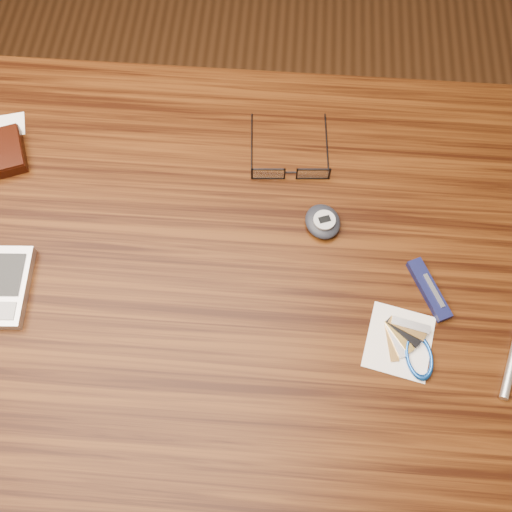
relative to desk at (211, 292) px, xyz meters
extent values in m
plane|color=#472814|center=(0.00, 0.00, -0.65)|extent=(3.80, 3.80, 0.00)
cube|color=#3A1C09|center=(0.00, 0.00, 0.08)|extent=(1.00, 0.70, 0.03)
cylinder|color=#4C2814|center=(-0.45, 0.30, -0.29)|extent=(0.05, 0.05, 0.71)
cylinder|color=#4C2814|center=(0.45, 0.30, -0.29)|extent=(0.05, 0.05, 0.71)
cube|color=white|center=(-0.34, 0.21, 0.10)|extent=(0.08, 0.06, 0.00)
cube|color=black|center=(0.08, 0.14, 0.11)|extent=(0.05, 0.01, 0.03)
cube|color=silver|center=(0.08, 0.14, 0.11)|extent=(0.04, 0.00, 0.02)
cylinder|color=black|center=(0.05, 0.20, 0.10)|extent=(0.01, 0.12, 0.00)
cube|color=black|center=(0.14, 0.15, 0.11)|extent=(0.05, 0.01, 0.03)
cube|color=silver|center=(0.14, 0.15, 0.11)|extent=(0.04, 0.00, 0.02)
cylinder|color=black|center=(0.16, 0.21, 0.10)|extent=(0.01, 0.12, 0.00)
cube|color=black|center=(0.11, 0.15, 0.12)|extent=(0.02, 0.00, 0.00)
cube|color=#ABACB0|center=(-0.26, -0.06, 0.11)|extent=(0.07, 0.12, 0.02)
cube|color=black|center=(-0.26, -0.04, 0.12)|extent=(0.05, 0.06, 0.00)
ellipsoid|color=black|center=(0.16, 0.07, 0.11)|extent=(0.07, 0.07, 0.02)
cylinder|color=#9DA0A5|center=(0.16, 0.07, 0.12)|extent=(0.03, 0.03, 0.00)
cube|color=black|center=(0.16, 0.07, 0.12)|extent=(0.02, 0.01, 0.00)
cube|color=white|center=(0.26, -0.09, 0.10)|extent=(0.10, 0.11, 0.00)
torus|color=#144BB0|center=(0.28, -0.11, 0.11)|extent=(0.06, 0.06, 0.01)
cube|color=#A07539|center=(0.25, -0.09, 0.10)|extent=(0.02, 0.05, 0.00)
cube|color=silver|center=(0.26, -0.09, 0.11)|extent=(0.03, 0.05, 0.00)
cube|color=#A7853B|center=(0.26, -0.08, 0.11)|extent=(0.04, 0.05, 0.00)
cube|color=black|center=(0.26, -0.08, 0.11)|extent=(0.05, 0.04, 0.00)
cube|color=#A07539|center=(0.27, -0.07, 0.11)|extent=(0.05, 0.03, 0.00)
cube|color=silver|center=(0.27, -0.07, 0.11)|extent=(0.05, 0.02, 0.00)
cube|color=#0D0F3E|center=(0.30, -0.02, 0.11)|extent=(0.06, 0.09, 0.01)
cube|color=#B9BABE|center=(0.31, -0.02, 0.11)|extent=(0.03, 0.05, 0.00)
camera|label=1|loc=(0.09, -0.31, 0.82)|focal=40.00mm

